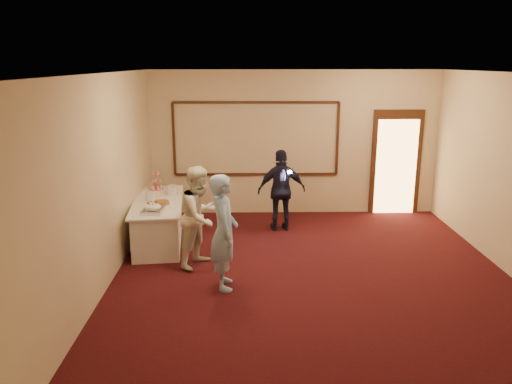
% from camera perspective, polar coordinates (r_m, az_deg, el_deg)
% --- Properties ---
extents(floor, '(7.00, 7.00, 0.00)m').
position_cam_1_polar(floor, '(7.56, 6.63, -10.07)').
color(floor, black).
rests_on(floor, ground).
extents(room_walls, '(6.04, 7.04, 3.02)m').
position_cam_1_polar(room_walls, '(6.96, 7.12, 5.25)').
color(room_walls, beige).
rests_on(room_walls, floor).
extents(wall_molding, '(3.45, 0.04, 1.55)m').
position_cam_1_polar(wall_molding, '(10.39, -0.00, 6.09)').
color(wall_molding, '#361F10').
rests_on(wall_molding, room_walls).
extents(doorway, '(1.05, 0.07, 2.20)m').
position_cam_1_polar(doorway, '(10.92, 15.69, 3.19)').
color(doorway, '#361F10').
rests_on(doorway, floor).
extents(buffet_table, '(1.08, 2.28, 0.77)m').
position_cam_1_polar(buffet_table, '(9.11, -11.05, -3.26)').
color(buffet_table, silver).
rests_on(buffet_table, floor).
extents(pavlova_tray, '(0.34, 0.47, 0.17)m').
position_cam_1_polar(pavlova_tray, '(8.28, -11.70, -1.84)').
color(pavlova_tray, silver).
rests_on(pavlova_tray, buffet_table).
extents(cupcake_stand, '(0.27, 0.27, 0.39)m').
position_cam_1_polar(cupcake_stand, '(9.75, -11.35, 1.10)').
color(cupcake_stand, '#E64E84').
rests_on(cupcake_stand, buffet_table).
extents(plate_stack_a, '(0.18, 0.18, 0.15)m').
position_cam_1_polar(plate_stack_a, '(8.99, -11.95, -0.51)').
color(plate_stack_a, white).
rests_on(plate_stack_a, buffet_table).
extents(plate_stack_b, '(0.20, 0.20, 0.16)m').
position_cam_1_polar(plate_stack_b, '(9.35, -9.54, 0.24)').
color(plate_stack_b, white).
rests_on(plate_stack_b, buffet_table).
extents(tart, '(0.30, 0.30, 0.06)m').
position_cam_1_polar(tart, '(8.72, -10.76, -1.24)').
color(tart, white).
rests_on(tart, buffet_table).
extents(man, '(0.46, 0.64, 1.66)m').
position_cam_1_polar(man, '(7.04, -3.70, -4.58)').
color(man, '#98C7FA').
rests_on(man, floor).
extents(woman, '(0.92, 0.98, 1.61)m').
position_cam_1_polar(woman, '(7.86, -6.41, -2.80)').
color(woman, white).
rests_on(woman, floor).
extents(guest, '(0.95, 0.48, 1.56)m').
position_cam_1_polar(guest, '(9.49, 2.94, 0.19)').
color(guest, black).
rests_on(guest, floor).
extents(camera_flash, '(0.08, 0.06, 0.05)m').
position_cam_1_polar(camera_flash, '(9.30, 3.86, 2.30)').
color(camera_flash, white).
rests_on(camera_flash, guest).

